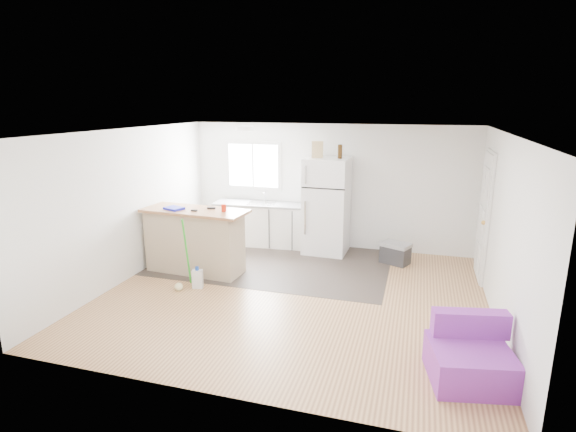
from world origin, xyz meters
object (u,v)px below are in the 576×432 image
Objects in this scene: purple_seat at (470,358)px; red_cup at (224,208)px; peninsula at (195,240)px; cardboard_box at (317,150)px; mop at (181,275)px; bottle_right at (340,152)px; bottle_left at (340,152)px; cleaner_jug at (198,279)px; blue_tray at (174,208)px; cooler at (395,253)px; kitchen_cabinets at (263,223)px; refrigerator at (327,206)px.

purple_seat is 7.65× the size of red_cup.
cardboard_box is (1.72, 1.59, 1.41)m from peninsula.
mop is 3.31m from cardboard_box.
bottle_left is at bearing -162.25° from bottle_right.
blue_tray is at bearing 124.76° from cleaner_jug.
red_cup is at bearing -135.08° from bottle_right.
blue_tray reaches higher than cooler.
red_cup is (-2.67, -1.34, 0.95)m from cooler.
cooler is at bearing -9.05° from cardboard_box.
bottle_right is at bearing -9.39° from kitchen_cabinets.
blue_tray is 2.76m from cardboard_box.
bottle_left is at bearing -9.55° from kitchen_cabinets.
kitchen_cabinets is 1.69× the size of mop.
bottle_right is at bearing 17.75° from bottle_left.
refrigerator is at bearing 38.06° from blue_tray.
cooler is at bearing -12.64° from bottle_right.
bottle_right reaches higher than cleaner_jug.
kitchen_cabinets is 5.65× the size of cleaner_jug.
cooler is 1.70× the size of cleaner_jug.
purple_seat is at bearing -22.92° from blue_tray.
refrigerator is at bearing 110.59° from purple_seat.
blue_tray is (-0.89, -1.82, 0.66)m from kitchen_cabinets.
bottle_left is at bearing -11.23° from refrigerator.
mop reaches higher than cooler.
purple_seat is (2.26, -3.61, -0.67)m from refrigerator.
kitchen_cabinets is 2.12× the size of purple_seat.
kitchen_cabinets reaches higher than cleaner_jug.
red_cup is 2.37m from bottle_left.
blue_tray is 1.20× the size of bottle_right.
peninsula is at bearing -179.52° from red_cup.
refrigerator is at bearing 16.08° from cardboard_box.
bottle_left is (0.41, 0.00, -0.02)m from cardboard_box.
blue_tray is (-0.85, -0.09, -0.04)m from red_cup.
bottle_right is at bearing 0.48° from cardboard_box.
purple_seat is 3.06× the size of cardboard_box.
purple_seat is at bearing -21.52° from peninsula.
cleaner_jug is 3.35m from bottle_left.
mop is at bearing -123.41° from cardboard_box.
refrigerator is at bearing 40.45° from cleaner_jug.
mop is 9.60× the size of red_cup.
refrigerator is 4.31m from purple_seat.
refrigerator is 1.57× the size of mop.
refrigerator is at bearing 44.66° from peninsula.
red_cup is at bearing 58.30° from cleaner_jug.
bottle_left is at bearing 34.55° from blue_tray.
mop is (-1.74, -2.41, -0.67)m from refrigerator.
kitchen_cabinets reaches higher than cooler.
kitchen_cabinets is 6.50× the size of cardboard_box.
bottle_right reaches higher than blue_tray.
peninsula is at bearing 103.92° from cleaner_jug.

